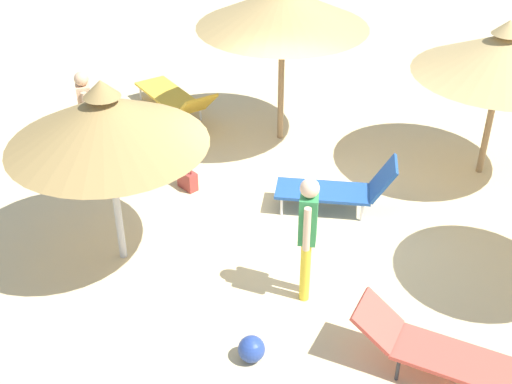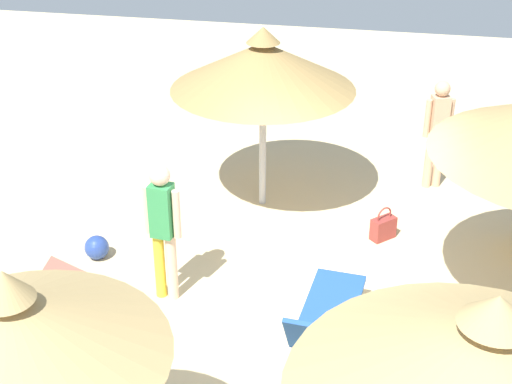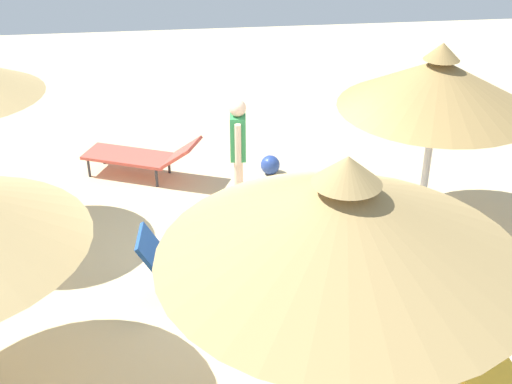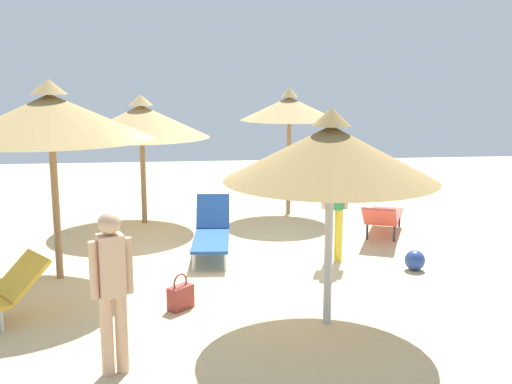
{
  "view_description": "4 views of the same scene",
  "coord_description": "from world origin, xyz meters",
  "px_view_note": "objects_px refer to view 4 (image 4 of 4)",
  "views": [
    {
      "loc": [
        -8.48,
        0.23,
        5.91
      ],
      "look_at": [
        -0.97,
        0.58,
        1.04
      ],
      "focal_mm": 47.06,
      "sensor_mm": 36.0,
      "label": 1
    },
    {
      "loc": [
        0.73,
        -7.15,
        5.43
      ],
      "look_at": [
        -0.73,
        0.05,
        1.48
      ],
      "focal_mm": 52.33,
      "sensor_mm": 36.0,
      "label": 2
    },
    {
      "loc": [
        6.72,
        -0.88,
        5.07
      ],
      "look_at": [
        -0.52,
        0.01,
        1.03
      ],
      "focal_mm": 46.66,
      "sensor_mm": 36.0,
      "label": 3
    },
    {
      "loc": [
        0.59,
        9.63,
        3.09
      ],
      "look_at": [
        -0.49,
        0.08,
        1.22
      ],
      "focal_mm": 43.71,
      "sensor_mm": 36.0,
      "label": 4
    }
  ],
  "objects_px": {
    "person_standing_near_left": "(335,201)",
    "parasol_umbrella_front": "(289,109)",
    "parasol_umbrella_near_right": "(141,121)",
    "person_standing_back": "(112,283)",
    "beach_ball": "(415,260)",
    "parasol_umbrella_far_right": "(331,153)",
    "handbag": "(181,296)",
    "parasol_umbrella_back": "(50,117)",
    "lounge_chair_edge": "(212,232)",
    "lounge_chair_far_left": "(383,216)"
  },
  "relations": [
    {
      "from": "lounge_chair_edge",
      "to": "person_standing_back",
      "type": "height_order",
      "value": "person_standing_back"
    },
    {
      "from": "lounge_chair_edge",
      "to": "person_standing_near_left",
      "type": "relative_size",
      "value": 1.04
    },
    {
      "from": "person_standing_near_left",
      "to": "handbag",
      "type": "distance_m",
      "value": 3.23
    },
    {
      "from": "parasol_umbrella_far_right",
      "to": "handbag",
      "type": "height_order",
      "value": "parasol_umbrella_far_right"
    },
    {
      "from": "lounge_chair_edge",
      "to": "person_standing_near_left",
      "type": "bearing_deg",
      "value": 164.23
    },
    {
      "from": "person_standing_near_left",
      "to": "parasol_umbrella_far_right",
      "type": "bearing_deg",
      "value": 74.91
    },
    {
      "from": "person_standing_near_left",
      "to": "beach_ball",
      "type": "relative_size",
      "value": 5.53
    },
    {
      "from": "lounge_chair_edge",
      "to": "handbag",
      "type": "distance_m",
      "value": 2.5
    },
    {
      "from": "parasol_umbrella_back",
      "to": "person_standing_back",
      "type": "height_order",
      "value": "parasol_umbrella_back"
    },
    {
      "from": "parasol_umbrella_near_right",
      "to": "parasol_umbrella_far_right",
      "type": "bearing_deg",
      "value": 114.96
    },
    {
      "from": "lounge_chair_far_left",
      "to": "person_standing_back",
      "type": "xyz_separation_m",
      "value": [
        4.46,
        5.02,
        0.59
      ]
    },
    {
      "from": "lounge_chair_far_left",
      "to": "lounge_chair_edge",
      "type": "xyz_separation_m",
      "value": [
        3.28,
        0.87,
        0.02
      ]
    },
    {
      "from": "lounge_chair_edge",
      "to": "person_standing_near_left",
      "type": "distance_m",
      "value": 2.15
    },
    {
      "from": "person_standing_near_left",
      "to": "handbag",
      "type": "xyz_separation_m",
      "value": [
        2.5,
        1.87,
        -0.84
      ]
    },
    {
      "from": "person_standing_back",
      "to": "lounge_chair_far_left",
      "type": "bearing_deg",
      "value": -131.62
    },
    {
      "from": "parasol_umbrella_front",
      "to": "person_standing_near_left",
      "type": "xyz_separation_m",
      "value": [
        -0.17,
        3.55,
        -1.28
      ]
    },
    {
      "from": "handbag",
      "to": "parasol_umbrella_near_right",
      "type": "bearing_deg",
      "value": -81.03
    },
    {
      "from": "parasol_umbrella_front",
      "to": "parasol_umbrella_near_right",
      "type": "relative_size",
      "value": 1.01
    },
    {
      "from": "parasol_umbrella_near_right",
      "to": "person_standing_back",
      "type": "xyz_separation_m",
      "value": [
        -0.11,
        6.61,
        -1.12
      ]
    },
    {
      "from": "beach_ball",
      "to": "parasol_umbrella_far_right",
      "type": "bearing_deg",
      "value": 45.95
    },
    {
      "from": "lounge_chair_far_left",
      "to": "handbag",
      "type": "height_order",
      "value": "lounge_chair_far_left"
    },
    {
      "from": "parasol_umbrella_near_right",
      "to": "person_standing_near_left",
      "type": "distance_m",
      "value": 4.58
    },
    {
      "from": "parasol_umbrella_near_right",
      "to": "handbag",
      "type": "bearing_deg",
      "value": 98.97
    },
    {
      "from": "beach_ball",
      "to": "lounge_chair_edge",
      "type": "bearing_deg",
      "value": -20.76
    },
    {
      "from": "parasol_umbrella_far_right",
      "to": "person_standing_back",
      "type": "distance_m",
      "value": 2.93
    },
    {
      "from": "parasol_umbrella_back",
      "to": "person_standing_near_left",
      "type": "relative_size",
      "value": 1.69
    },
    {
      "from": "parasol_umbrella_near_right",
      "to": "person_standing_back",
      "type": "bearing_deg",
      "value": 90.96
    },
    {
      "from": "parasol_umbrella_far_right",
      "to": "parasol_umbrella_front",
      "type": "relative_size",
      "value": 0.97
    },
    {
      "from": "parasol_umbrella_far_right",
      "to": "person_standing_back",
      "type": "xyz_separation_m",
      "value": [
        2.48,
        1.05,
        -1.16
      ]
    },
    {
      "from": "parasol_umbrella_back",
      "to": "lounge_chair_edge",
      "type": "distance_m",
      "value": 3.25
    },
    {
      "from": "parasol_umbrella_front",
      "to": "handbag",
      "type": "height_order",
      "value": "parasol_umbrella_front"
    },
    {
      "from": "parasol_umbrella_front",
      "to": "person_standing_back",
      "type": "height_order",
      "value": "parasol_umbrella_front"
    },
    {
      "from": "parasol_umbrella_far_right",
      "to": "lounge_chair_far_left",
      "type": "bearing_deg",
      "value": -116.52
    },
    {
      "from": "parasol_umbrella_far_right",
      "to": "person_standing_back",
      "type": "relative_size",
      "value": 1.56
    },
    {
      "from": "lounge_chair_edge",
      "to": "person_standing_back",
      "type": "relative_size",
      "value": 1.07
    },
    {
      "from": "parasol_umbrella_back",
      "to": "person_standing_back",
      "type": "bearing_deg",
      "value": 110.13
    },
    {
      "from": "parasol_umbrella_back",
      "to": "lounge_chair_far_left",
      "type": "relative_size",
      "value": 1.49
    },
    {
      "from": "parasol_umbrella_back",
      "to": "beach_ball",
      "type": "distance_m",
      "value": 5.95
    },
    {
      "from": "parasol_umbrella_near_right",
      "to": "lounge_chair_far_left",
      "type": "distance_m",
      "value": 5.13
    },
    {
      "from": "parasol_umbrella_front",
      "to": "handbag",
      "type": "bearing_deg",
      "value": 66.73
    },
    {
      "from": "parasol_umbrella_far_right",
      "to": "lounge_chair_far_left",
      "type": "xyz_separation_m",
      "value": [
        -1.98,
        -3.97,
        -1.75
      ]
    },
    {
      "from": "parasol_umbrella_front",
      "to": "parasol_umbrella_near_right",
      "type": "bearing_deg",
      "value": 9.69
    },
    {
      "from": "parasol_umbrella_back",
      "to": "lounge_chair_far_left",
      "type": "bearing_deg",
      "value": -162.05
    },
    {
      "from": "lounge_chair_edge",
      "to": "beach_ball",
      "type": "relative_size",
      "value": 5.75
    },
    {
      "from": "parasol_umbrella_front",
      "to": "lounge_chair_edge",
      "type": "relative_size",
      "value": 1.5
    },
    {
      "from": "parasol_umbrella_far_right",
      "to": "parasol_umbrella_near_right",
      "type": "xyz_separation_m",
      "value": [
        2.59,
        -5.56,
        -0.04
      ]
    },
    {
      "from": "person_standing_near_left",
      "to": "parasol_umbrella_front",
      "type": "bearing_deg",
      "value": -87.21
    },
    {
      "from": "person_standing_near_left",
      "to": "parasol_umbrella_back",
      "type": "bearing_deg",
      "value": 5.23
    },
    {
      "from": "handbag",
      "to": "person_standing_near_left",
      "type": "bearing_deg",
      "value": -143.23
    },
    {
      "from": "handbag",
      "to": "person_standing_back",
      "type": "bearing_deg",
      "value": 68.98
    }
  ]
}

